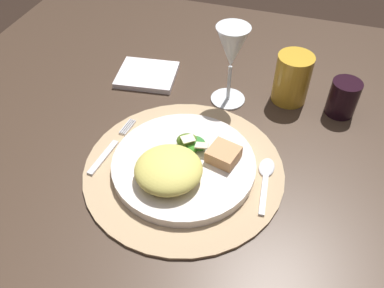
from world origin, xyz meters
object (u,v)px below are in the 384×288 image
wine_glass (232,51)px  dining_table (188,169)px  spoon (266,175)px  amber_tumbler (292,78)px  fork (111,148)px  dinner_plate (184,164)px  dark_tumbler (343,98)px  napkin (147,75)px

wine_glass → dining_table: bearing=-117.3°
spoon → amber_tumbler: size_ratio=1.20×
fork → wine_glass: 0.31m
wine_glass → amber_tumbler: 0.15m
dining_table → dinner_plate: dinner_plate is taller
dining_table → fork: size_ratio=7.49×
dark_tumbler → fork: bearing=-148.6°
dining_table → dinner_plate: (0.03, -0.11, 0.15)m
dining_table → dark_tumbler: bearing=25.9°
dinner_plate → wine_glass: 0.25m
dinner_plate → wine_glass: (0.03, 0.22, 0.11)m
napkin → dinner_plate: bearing=-55.3°
spoon → amber_tumbler: amber_tumbler is taller
napkin → wine_glass: (0.20, -0.03, 0.12)m
spoon → napkin: 0.39m
wine_glass → dark_tumbler: wine_glass is taller
amber_tumbler → spoon: bearing=-91.7°
dining_table → amber_tumbler: size_ratio=11.00×
dark_tumbler → dinner_plate: bearing=-135.9°
wine_glass → dark_tumbler: bearing=7.4°
amber_tumbler → dark_tumbler: 0.11m
fork → dark_tumbler: size_ratio=2.07×
dining_table → spoon: (0.18, -0.09, 0.14)m
dining_table → wine_glass: (0.06, 0.11, 0.26)m
napkin → fork: bearing=-84.4°
napkin → dark_tumbler: 0.44m
dining_table → dinner_plate: bearing=-75.0°
fork → wine_glass: bearing=51.4°
dining_table → spoon: spoon is taller
dinner_plate → napkin: (-0.17, 0.25, -0.01)m
dark_tumbler → spoon: bearing=-117.0°
dinner_plate → dark_tumbler: bearing=44.1°
spoon → dark_tumbler: bearing=63.0°
dinner_plate → dark_tumbler: (0.26, 0.25, 0.02)m
fork → spoon: bearing=4.4°
dinner_plate → amber_tumbler: 0.31m
dinner_plate → fork: (-0.15, 0.00, -0.01)m
napkin → spoon: bearing=-34.9°
wine_glass → dark_tumbler: 0.25m
spoon → dark_tumbler: 0.26m
spoon → wine_glass: wine_glass is taller
dining_table → dark_tumbler: (0.29, 0.14, 0.17)m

